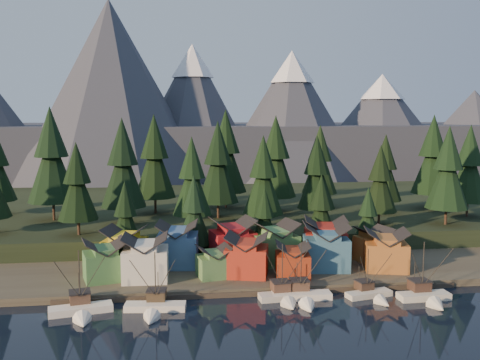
{
  "coord_description": "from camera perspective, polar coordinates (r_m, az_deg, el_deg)",
  "views": [
    {
      "loc": [
        -17.57,
        -85.08,
        35.19
      ],
      "look_at": [
        -2.33,
        30.0,
        21.15
      ],
      "focal_mm": 40.0,
      "sensor_mm": 36.0,
      "label": 1
    }
  ],
  "objects": [
    {
      "name": "ground",
      "position": [
        93.73,
        3.96,
        -15.17
      ],
      "size": [
        500.0,
        500.0,
        0.0
      ],
      "primitive_type": "plane",
      "color": "black",
      "rests_on": "ground"
    },
    {
      "name": "shore_strip",
      "position": [
        130.92,
        0.44,
        -8.36
      ],
      "size": [
        400.0,
        50.0,
        1.5
      ],
      "primitive_type": "cube",
      "color": "#393329",
      "rests_on": "ground"
    },
    {
      "name": "hillside",
      "position": [
        178.88,
        -1.78,
        -3.47
      ],
      "size": [
        420.0,
        100.0,
        6.0
      ],
      "primitive_type": "cube",
      "color": "black",
      "rests_on": "ground"
    },
    {
      "name": "dock",
      "position": [
        108.77,
        2.2,
        -11.71
      ],
      "size": [
        80.0,
        4.0,
        1.0
      ],
      "primitive_type": "cube",
      "color": "#453C31",
      "rests_on": "ground"
    },
    {
      "name": "mountain_ridge",
      "position": [
        299.11,
        -5.0,
        5.12
      ],
      "size": [
        560.0,
        190.0,
        90.0
      ],
      "color": "#3F4351",
      "rests_on": "ground"
    },
    {
      "name": "boat_0",
      "position": [
        100.91,
        -16.62,
        -12.41
      ],
      "size": [
        11.86,
        12.5,
        12.55
      ],
      "rotation": [
        0.0,
        0.0,
        0.21
      ],
      "color": "white",
      "rests_on": "ground"
    },
    {
      "name": "boat_1",
      "position": [
        99.43,
        -9.15,
        -12.62
      ],
      "size": [
        11.58,
        12.41,
        11.84
      ],
      "rotation": [
        0.0,
        0.0,
        -0.11
      ],
      "color": "silver",
      "rests_on": "ground"
    },
    {
      "name": "boat_3",
      "position": [
        103.98,
        4.78,
        -11.53
      ],
      "size": [
        9.69,
        10.42,
        11.97
      ],
      "rotation": [
        0.0,
        0.0,
        0.08
      ],
      "color": "beige",
      "rests_on": "ground"
    },
    {
      "name": "boat_4",
      "position": [
        104.44,
        6.75,
        -11.58
      ],
      "size": [
        11.81,
        12.81,
        12.16
      ],
      "rotation": [
        0.0,
        0.0,
        -0.03
      ],
      "color": "white",
      "rests_on": "ground"
    },
    {
      "name": "boat_5",
      "position": [
        108.32,
        13.91,
        -11.18
      ],
      "size": [
        9.82,
        10.33,
        10.49
      ],
      "rotation": [
        0.0,
        0.0,
        0.22
      ],
      "color": "beige",
      "rests_on": "ground"
    },
    {
      "name": "boat_6",
      "position": [
        109.54,
        19.33,
        -10.91
      ],
      "size": [
        10.31,
        11.18,
        12.45
      ],
      "rotation": [
        0.0,
        0.0,
        0.03
      ],
      "color": "beige",
      "rests_on": "ground"
    },
    {
      "name": "house_front_0",
      "position": [
        114.48,
        -14.2,
        -8.16
      ],
      "size": [
        10.06,
        9.73,
        8.33
      ],
      "rotation": [
        0.0,
        0.0,
        0.26
      ],
      "color": "#3F703D",
      "rests_on": "shore_strip"
    },
    {
      "name": "house_front_1",
      "position": [
        112.52,
        -10.06,
        -8.03
      ],
      "size": [
        9.35,
        9.0,
        9.36
      ],
      "rotation": [
        0.0,
        0.0,
        -0.04
      ],
      "color": "beige",
      "rests_on": "shore_strip"
    },
    {
      "name": "house_front_2",
      "position": [
        113.32,
        -2.78,
        -8.6
      ],
      "size": [
        7.81,
        7.85,
        6.52
      ],
      "rotation": [
        0.0,
        0.0,
        0.19
      ],
      "color": "#538246",
      "rests_on": "shore_strip"
    },
    {
      "name": "house_front_3",
      "position": [
        113.81,
        0.71,
        -7.89
      ],
      "size": [
        10.48,
        10.19,
        8.84
      ],
      "rotation": [
        0.0,
        0.0,
        -0.25
      ],
      "color": "#9E2818",
      "rests_on": "shore_strip"
    },
    {
      "name": "house_front_4",
      "position": [
        113.85,
        5.64,
        -8.39
      ],
      "size": [
        7.9,
        8.37,
        7.12
      ],
      "rotation": [
        0.0,
        0.0,
        -0.14
      ],
      "color": "maroon",
      "rests_on": "shore_strip"
    },
    {
      "name": "house_front_5",
      "position": [
        119.79,
        9.17,
        -6.91
      ],
      "size": [
        10.72,
        9.98,
        10.07
      ],
      "rotation": [
        0.0,
        0.0,
        -0.14
      ],
      "color": "#335F7A",
      "rests_on": "shore_strip"
    },
    {
      "name": "house_front_6",
      "position": [
        122.2,
        15.31,
        -7.09
      ],
      "size": [
        10.61,
        10.25,
        8.89
      ],
      "rotation": [
        0.0,
        0.0,
        -0.24
      ],
      "color": "#A35F29",
      "rests_on": "shore_strip"
    },
    {
      "name": "house_back_0",
      "position": [
        121.11,
        -12.2,
        -7.01
      ],
      "size": [
        10.35,
        10.11,
        9.36
      ],
      "rotation": [
        0.0,
        0.0,
        -0.25
      ],
      "color": "gold",
      "rests_on": "shore_strip"
    },
    {
      "name": "house_back_1",
      "position": [
        121.32,
        -6.7,
        -6.71
      ],
      "size": [
        9.82,
        9.92,
        10.0
      ],
      "rotation": [
        0.0,
        0.0,
        -0.11
      ],
      "color": "#3D6192",
      "rests_on": "shore_strip"
    },
    {
      "name": "house_back_2",
      "position": [
        124.47,
        -0.79,
        -6.31
      ],
      "size": [
        10.92,
        10.31,
        10.01
      ],
      "rotation": [
        0.0,
        0.0,
        0.19
      ],
      "color": "maroon",
      "rests_on": "shore_strip"
    },
    {
      "name": "house_back_3",
      "position": [
        123.0,
        3.75,
        -6.58
      ],
      "size": [
        11.16,
        10.39,
        9.62
      ],
      "rotation": [
        0.0,
        0.0,
        0.24
      ],
      "color": "#508548",
      "rests_on": "shore_strip"
    },
    {
      "name": "house_back_4",
      "position": [
        125.5,
        9.09,
        -6.23
      ],
      "size": [
        11.0,
        10.7,
        10.25
      ],
      "rotation": [
        0.0,
        0.0,
        -0.2
      ],
      "color": "maroon",
      "rests_on": "shore_strip"
    },
    {
      "name": "house_back_5",
      "position": [
        128.29,
        14.05,
        -6.61
      ],
      "size": [
        8.59,
        8.66,
        7.96
      ],
      "rotation": [
        0.0,
        0.0,
        0.24
      ],
      "color": "#A57F3A",
      "rests_on": "shore_strip"
    },
    {
      "name": "tree_hill_1",
      "position": [
        156.93,
        -19.46,
        2.19
      ],
      "size": [
        13.65,
        13.65,
        31.8
      ],
      "color": "#332319",
      "rests_on": "hillside"
    },
    {
      "name": "tree_hill_2",
      "position": [
        135.99,
        -16.98,
        -0.44
      ],
      "size": [
        9.84,
        9.84,
        22.92
      ],
      "color": "#332319",
      "rests_on": "hillside"
    },
    {
      "name": "tree_hill_3",
      "position": [
        146.24,
        -12.39,
        1.44
      ],
      "size": [
        12.32,
        12.32,
        28.71
      ],
      "color": "#332319",
      "rests_on": "hillside"
    },
    {
      "name": "tree_hill_4",
      "position": [
        160.67,
        -9.1,
        2.18
      ],
      "size": [
        12.73,
        12.73,
        29.65
      ],
      "color": "#332319",
      "rests_on": "hillside"
    },
    {
      "name": "tree_hill_5",
      "position": [
        136.15,
        -5.14,
        0.09
      ],
      "size": [
        10.29,
        10.29,
        23.98
      ],
      "color": "#332319",
      "rests_on": "hillside"
    },
    {
      "name": "tree_hill_6",
      "position": [
        151.35,
        -2.37,
        1.58
      ],
      "size": [
        11.92,
        11.92,
        27.76
      ],
      "color": "#332319",
      "rests_on": "hillside"
    },
    {
      "name": "tree_hill_7",
      "position": [
        136.09,
        2.48,
        0.18
      ],
      "size": [
        10.44,
        10.44,
        24.31
      ],
      "color": "#332319",
      "rests_on": "hillside"
    },
    {
      "name": "tree_hill_8",
      "position": [
        160.76,
        3.81,
        2.19
      ],
      "size": [
        12.59,
        12.59,
        29.32
      ],
      "color": "#332319",
      "rests_on": "hillside"
    },
    {
      "name": "tree_hill_9",
      "position": [
        146.45,
        8.18,
        0.5
      ],
      "size": [
        10.26,
        10.26,
        23.89
      ],
      "color": "#332319",
      "rests_on": "hillside"
    },
    {
      "name": "tree_hill_10",
      "position": [
        172.44,
        8.51,
        1.9
      ],
      "size": [
        11.3,
        11.3,
        26.32
      ],
      "color": "#332319",
      "rests_on": "hillside"
    },
    {
      "name": "tree_hill_11",
      "position": [
        147.1,
        14.71,
        -0.13
      ],
      "size": [
        9.26,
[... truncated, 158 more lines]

